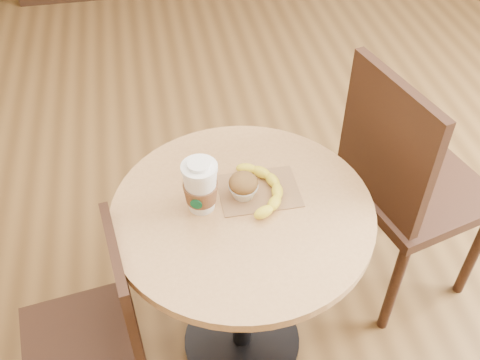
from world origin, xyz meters
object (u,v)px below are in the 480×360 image
Objects in this scene: chair_left at (98,329)px; coffee_cup at (201,188)px; banana at (264,188)px; muffin at (243,186)px; cafe_table at (242,250)px; chair_right at (405,183)px.

coffee_cup is (0.36, 0.16, 0.39)m from chair_left.
coffee_cup reaches higher than banana.
muffin is (0.13, 0.02, -0.04)m from coffee_cup.
cafe_table is 0.65m from chair_right.
cafe_table is 0.98× the size of chair_left.
chair_right reaches higher than muffin.
chair_right is 11.51× the size of muffin.
chair_left is (-0.47, -0.13, -0.12)m from cafe_table.
coffee_cup is 0.20m from banana.
coffee_cup is 1.93× the size of muffin.
coffee_cup reaches higher than muffin.
muffin is at bearing 31.13° from coffee_cup.
chair_left reaches higher than banana.
banana is (0.06, 0.00, -0.02)m from muffin.
cafe_table is 0.76× the size of chair_right.
muffin is (0.01, 0.05, 0.23)m from cafe_table.
coffee_cup is at bearing 164.30° from cafe_table.
banana is at bearing 28.34° from coffee_cup.
chair_right is 0.67m from muffin.
cafe_table is 8.74× the size of muffin.
muffin is at bearing -178.87° from banana.
muffin is 0.07m from banana.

